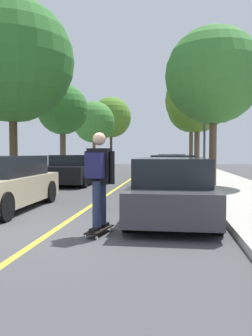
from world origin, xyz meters
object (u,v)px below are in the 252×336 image
object	(u,v)px
street_tree_left_farthest	(111,117)
parked_car_right_far	(171,166)
street_tree_left_nearest	(12,61)
street_tree_right_far	(191,109)
parked_car_right_farthest	(170,163)
street_tree_right_nearest	(214,76)
parked_car_right_nearest	(172,188)
street_tree_left_near	(63,110)
street_tree_left_far	(94,122)
streetlamp	(205,125)
parked_car_right_near	(171,172)
street_tree_right_near	(197,101)
parked_car_left_near	(74,170)
skateboard	(100,230)
skateboarder	(99,175)

from	to	relation	value
street_tree_left_farthest	parked_car_right_far	bearing A→B (deg)	-67.40
street_tree_left_nearest	street_tree_right_far	size ratio (longest dim) A/B	1.06
street_tree_left_farthest	street_tree_right_far	distance (m)	10.36
parked_car_right_farthest	street_tree_right_nearest	bearing A→B (deg)	-82.54
parked_car_right_nearest	street_tree_right_nearest	xyz separation A→B (m)	(1.68, 6.68, 3.91)
street_tree_left_near	street_tree_left_far	size ratio (longest dim) A/B	0.96
parked_car_right_farthest	streetlamp	size ratio (longest dim) A/B	0.95
parked_car_right_near	street_tree_right_near	bearing A→B (deg)	78.87
street_tree_left_nearest	street_tree_left_far	bearing A→B (deg)	90.00
parked_car_right_far	parked_car_right_farthest	size ratio (longest dim) A/B	1.01
parked_car_right_far	parked_car_left_near	bearing A→B (deg)	-128.32
parked_car_right_farthest	skateboard	xyz separation A→B (m)	(-1.31, -21.34, -0.56)
streetlamp	parked_car_left_near	bearing A→B (deg)	-152.54
street_tree_right_near	skateboarder	distance (m)	17.58
street_tree_left_near	streetlamp	xyz separation A→B (m)	(7.88, -0.54, -0.96)
street_tree_left_farthest	streetlamp	world-z (taller)	street_tree_left_farthest
parked_car_right_near	parked_car_right_farthest	bearing A→B (deg)	90.00
parked_car_right_near	street_tree_left_nearest	bearing A→B (deg)	-166.95
parked_car_right_far	street_tree_right_near	bearing A→B (deg)	46.48
parked_car_right_near	street_tree_left_far	size ratio (longest dim) A/B	0.81
street_tree_left_farthest	street_tree_right_far	world-z (taller)	street_tree_left_farthest
parked_car_right_far	street_tree_left_near	distance (m)	7.17
skateboard	skateboarder	size ratio (longest dim) A/B	0.50
parked_car_left_near	street_tree_right_nearest	size ratio (longest dim) A/B	0.64
street_tree_left_far	parked_car_left_near	bearing A→B (deg)	-82.05
street_tree_left_farthest	skateboarder	xyz separation A→B (m)	(4.81, -29.85, -4.07)
parked_car_right_far	parked_car_right_nearest	bearing A→B (deg)	-90.00
street_tree_right_far	street_tree_left_far	bearing A→B (deg)	-169.30
street_tree_left_near	skateboarder	bearing A→B (deg)	-70.09
parked_car_right_nearest	streetlamp	xyz separation A→B (m)	(1.75, 10.89, 2.29)
parked_car_right_nearest	streetlamp	size ratio (longest dim) A/B	0.92
parked_car_right_farthest	parked_car_left_near	bearing A→B (deg)	-110.53
street_tree_right_far	street_tree_left_near	bearing A→B (deg)	-128.65
street_tree_right_nearest	street_tree_right_far	bearing A→B (deg)	90.00
parked_car_right_farthest	skateboard	distance (m)	21.39
parked_car_right_farthest	street_tree_right_nearest	world-z (taller)	street_tree_right_nearest
parked_car_right_nearest	skateboarder	distance (m)	2.30
street_tree_left_near	parked_car_right_nearest	bearing A→B (deg)	-61.83
street_tree_left_near	street_tree_left_nearest	bearing A→B (deg)	-90.00
street_tree_right_nearest	skateboard	bearing A→B (deg)	-109.41
street_tree_left_farthest	skateboard	xyz separation A→B (m)	(4.82, -29.82, -5.06)
street_tree_right_far	skateboard	distance (m)	23.73
street_tree_left_nearest	skateboard	bearing A→B (deg)	-55.06
parked_car_left_near	street_tree_left_far	distance (m)	12.60
street_tree_left_near	street_tree_left_farthest	xyz separation A→B (m)	(-0.00, 16.58, 1.23)
street_tree_left_near	parked_car_right_far	bearing A→B (deg)	16.88
parked_car_left_near	parked_car_right_near	size ratio (longest dim) A/B	0.92
parked_car_right_farthest	skateboard	bearing A→B (deg)	-93.51
street_tree_left_farthest	skateboard	bearing A→B (deg)	-80.82
street_tree_right_nearest	skateboarder	size ratio (longest dim) A/B	3.73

